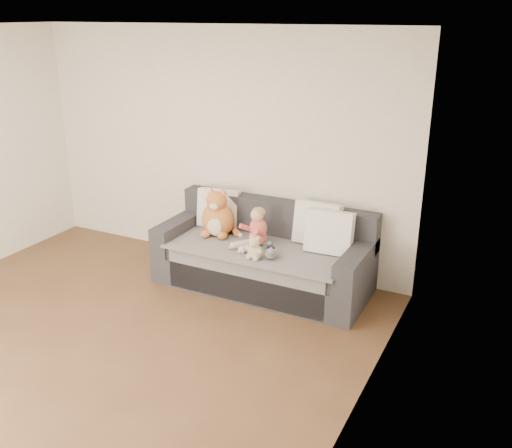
% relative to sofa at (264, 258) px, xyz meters
% --- Properties ---
extents(room_shell, '(5.00, 5.00, 5.00)m').
position_rel_sofa_xyz_m(room_shell, '(-0.79, -1.64, 0.99)').
color(room_shell, brown).
rests_on(room_shell, ground).
extents(sofa, '(2.20, 0.94, 0.85)m').
position_rel_sofa_xyz_m(sofa, '(0.00, 0.00, 0.00)').
color(sofa, '#2A2A2F').
rests_on(sofa, ground).
extents(cushion_left, '(0.49, 0.28, 0.44)m').
position_rel_sofa_xyz_m(cushion_left, '(-0.67, 0.23, 0.37)').
color(cushion_left, white).
rests_on(cushion_left, sofa).
extents(cushion_right_back, '(0.49, 0.24, 0.45)m').
position_rel_sofa_xyz_m(cushion_right_back, '(0.48, 0.24, 0.38)').
color(cushion_right_back, white).
rests_on(cushion_right_back, sofa).
extents(cushion_right_front, '(0.48, 0.23, 0.44)m').
position_rel_sofa_xyz_m(cushion_right_front, '(0.67, 0.09, 0.38)').
color(cushion_right_front, white).
rests_on(cushion_right_front, sofa).
extents(toddler, '(0.30, 0.42, 0.41)m').
position_rel_sofa_xyz_m(toddler, '(-0.06, -0.08, 0.33)').
color(toddler, '#D4524A').
rests_on(toddler, sofa).
extents(plush_cat, '(0.44, 0.41, 0.55)m').
position_rel_sofa_xyz_m(plush_cat, '(-0.56, 0.01, 0.36)').
color(plush_cat, '#BA5229').
rests_on(plush_cat, sofa).
extents(teddy_bear, '(0.19, 0.15, 0.24)m').
position_rel_sofa_xyz_m(teddy_bear, '(0.09, -0.39, 0.26)').
color(teddy_bear, beige).
rests_on(teddy_bear, sofa).
extents(plush_cow, '(0.12, 0.19, 0.15)m').
position_rel_sofa_xyz_m(plush_cow, '(0.23, -0.32, 0.23)').
color(plush_cow, white).
rests_on(plush_cow, sofa).
extents(sippy_cup, '(0.12, 0.08, 0.13)m').
position_rel_sofa_xyz_m(sippy_cup, '(0.15, -0.19, 0.23)').
color(sippy_cup, '#573187').
rests_on(sippy_cup, sofa).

